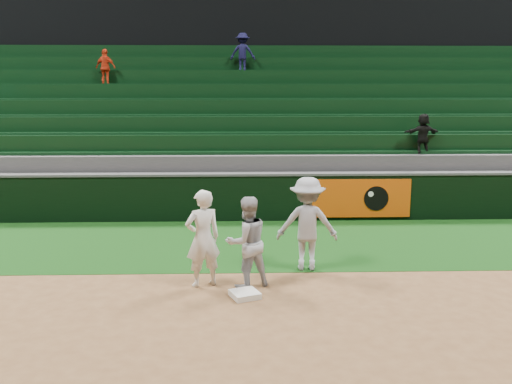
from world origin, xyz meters
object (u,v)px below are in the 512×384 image
(first_baseman, at_px, (203,238))
(baserunner, at_px, (247,242))
(base_coach, at_px, (307,224))
(first_base, at_px, (245,294))

(first_baseman, bearing_deg, baserunner, 152.84)
(baserunner, height_order, base_coach, base_coach)
(first_baseman, bearing_deg, first_base, 118.37)
(first_baseman, height_order, baserunner, first_baseman)
(first_baseman, relative_size, base_coach, 0.97)
(first_baseman, xyz_separation_m, baserunner, (0.77, -0.06, -0.06))
(first_base, distance_m, first_baseman, 1.24)
(first_baseman, distance_m, baserunner, 0.78)
(first_base, bearing_deg, base_coach, 49.62)
(first_baseman, height_order, base_coach, base_coach)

